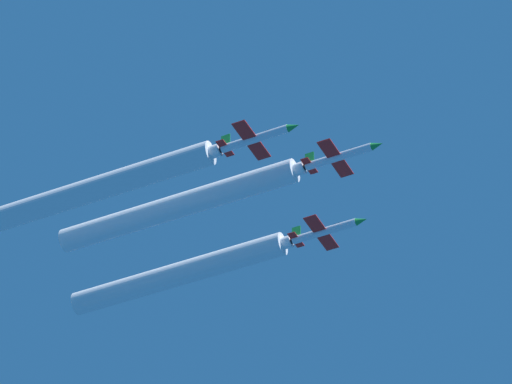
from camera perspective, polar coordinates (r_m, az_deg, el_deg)
jet_lead at (r=286.38m, az=2.55°, el=1.08°), size 9.02×13.13×3.16m
jet_left_wingman at (r=295.99m, az=2.12°, el=-1.16°), size 9.02×13.13×3.16m
jet_right_wingman at (r=279.50m, az=0.03°, el=1.62°), size 9.02×13.13×3.16m
smoke_trail_lead at (r=295.23m, az=-2.23°, el=-0.39°), size 3.75×41.77×3.75m
smoke_trail_left_wingman at (r=304.65m, az=-2.23°, el=-2.44°), size 3.75×38.54×3.75m
smoke_trail_right_wingman at (r=289.16m, az=-4.69°, el=0.12°), size 3.75×40.82×3.75m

